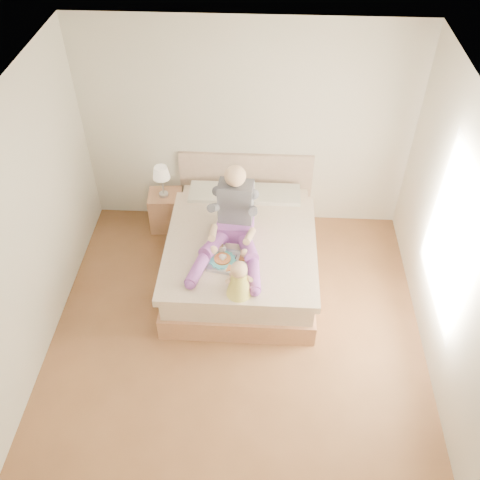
# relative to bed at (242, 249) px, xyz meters

# --- Properties ---
(room) EXTENTS (4.02, 4.22, 2.71)m
(room) POSITION_rel_bed_xyz_m (0.08, -1.08, 1.19)
(room) COLOR brown
(room) RESTS_ON ground
(bed) EXTENTS (1.70, 2.18, 1.00)m
(bed) POSITION_rel_bed_xyz_m (0.00, 0.00, 0.00)
(bed) COLOR #9F6C4A
(bed) RESTS_ON ground
(nightstand) EXTENTS (0.45, 0.41, 0.52)m
(nightstand) POSITION_rel_bed_xyz_m (-1.03, 0.74, -0.06)
(nightstand) COLOR #9F6C4A
(nightstand) RESTS_ON ground
(lamp) EXTENTS (0.21, 0.21, 0.44)m
(lamp) POSITION_rel_bed_xyz_m (-1.03, 0.72, 0.53)
(lamp) COLOR silver
(lamp) RESTS_ON nightstand
(adult) EXTENTS (0.80, 1.16, 0.95)m
(adult) POSITION_rel_bed_xyz_m (-0.08, -0.20, 0.57)
(adult) COLOR #7C3C96
(adult) RESTS_ON bed
(tray) EXTENTS (0.52, 0.44, 0.13)m
(tray) POSITION_rel_bed_xyz_m (-0.09, -0.52, 0.32)
(tray) COLOR silver
(tray) RESTS_ON bed
(baby) EXTENTS (0.28, 0.39, 0.43)m
(baby) POSITION_rel_bed_xyz_m (0.02, -0.95, 0.47)
(baby) COLOR #EEE44B
(baby) RESTS_ON bed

